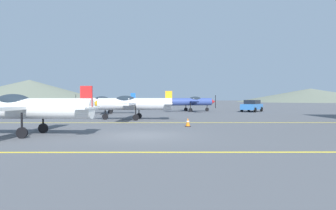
{
  "coord_description": "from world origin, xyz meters",
  "views": [
    {
      "loc": [
        1.31,
        -14.79,
        1.9
      ],
      "look_at": [
        1.47,
        14.0,
        1.2
      ],
      "focal_mm": 31.27,
      "sensor_mm": 36.0,
      "label": 1
    }
  ],
  "objects_px": {
    "airplane_far": "(107,102)",
    "airplane_back": "(191,101)",
    "car_sedan": "(252,106)",
    "airplane_mid": "(132,104)",
    "airplane_near": "(24,108)",
    "traffic_cone_front": "(188,122)"
  },
  "relations": [
    {
      "from": "airplane_far",
      "to": "traffic_cone_front",
      "type": "xyz_separation_m",
      "value": [
        8.71,
        -16.34,
        -1.12
      ]
    },
    {
      "from": "airplane_near",
      "to": "airplane_back",
      "type": "relative_size",
      "value": 1.0
    },
    {
      "from": "airplane_near",
      "to": "car_sedan",
      "type": "height_order",
      "value": "airplane_near"
    },
    {
      "from": "airplane_far",
      "to": "traffic_cone_front",
      "type": "bearing_deg",
      "value": -61.95
    },
    {
      "from": "airplane_near",
      "to": "traffic_cone_front",
      "type": "xyz_separation_m",
      "value": [
        8.6,
        4.57,
        -1.12
      ]
    },
    {
      "from": "car_sedan",
      "to": "traffic_cone_front",
      "type": "bearing_deg",
      "value": -116.5
    },
    {
      "from": "airplane_far",
      "to": "car_sedan",
      "type": "height_order",
      "value": "airplane_far"
    },
    {
      "from": "airplane_mid",
      "to": "car_sedan",
      "type": "distance_m",
      "value": 20.78
    },
    {
      "from": "car_sedan",
      "to": "airplane_back",
      "type": "bearing_deg",
      "value": 174.8
    },
    {
      "from": "airplane_near",
      "to": "airplane_mid",
      "type": "bearing_deg",
      "value": 68.62
    },
    {
      "from": "airplane_back",
      "to": "airplane_mid",
      "type": "bearing_deg",
      "value": -112.85
    },
    {
      "from": "airplane_far",
      "to": "car_sedan",
      "type": "relative_size",
      "value": 1.83
    },
    {
      "from": "airplane_near",
      "to": "airplane_far",
      "type": "xyz_separation_m",
      "value": [
        -0.11,
        20.91,
        0.0
      ]
    },
    {
      "from": "airplane_far",
      "to": "airplane_back",
      "type": "distance_m",
      "value": 11.94
    },
    {
      "from": "airplane_near",
      "to": "airplane_far",
      "type": "bearing_deg",
      "value": 90.3
    },
    {
      "from": "airplane_mid",
      "to": "airplane_back",
      "type": "distance_m",
      "value": 16.69
    },
    {
      "from": "airplane_near",
      "to": "airplane_far",
      "type": "height_order",
      "value": "same"
    },
    {
      "from": "airplane_back",
      "to": "car_sedan",
      "type": "relative_size",
      "value": 1.82
    },
    {
      "from": "airplane_far",
      "to": "airplane_back",
      "type": "xyz_separation_m",
      "value": [
        10.77,
        5.15,
        0.0
      ]
    },
    {
      "from": "airplane_near",
      "to": "car_sedan",
      "type": "xyz_separation_m",
      "value": [
        18.94,
        25.31,
        -0.56
      ]
    },
    {
      "from": "airplane_mid",
      "to": "car_sedan",
      "type": "xyz_separation_m",
      "value": [
        14.75,
        14.62,
        -0.56
      ]
    },
    {
      "from": "car_sedan",
      "to": "traffic_cone_front",
      "type": "xyz_separation_m",
      "value": [
        -10.34,
        -20.74,
        -0.56
      ]
    }
  ]
}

